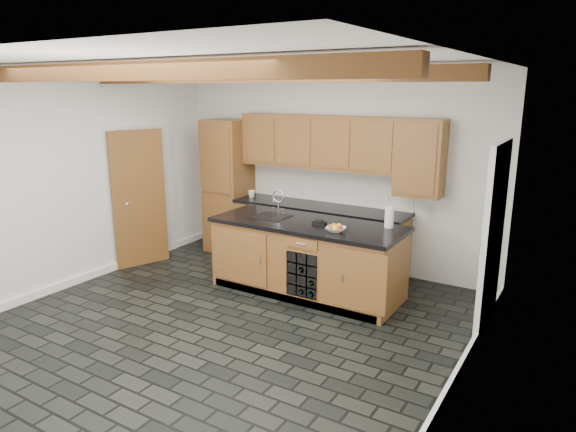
% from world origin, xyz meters
% --- Properties ---
extents(ground, '(5.00, 5.00, 0.00)m').
position_xyz_m(ground, '(0.00, 0.00, 0.00)').
color(ground, black).
rests_on(ground, ground).
extents(room_shell, '(5.01, 5.00, 5.00)m').
position_xyz_m(room_shell, '(-0.09, 0.53, 1.53)').
color(room_shell, white).
rests_on(room_shell, ground).
extents(back_cabinetry, '(3.65, 0.62, 2.20)m').
position_xyz_m(back_cabinetry, '(-0.38, 2.24, 0.98)').
color(back_cabinetry, '#945A2F').
rests_on(back_cabinetry, ground).
extents(island, '(2.48, 0.96, 0.93)m').
position_xyz_m(island, '(0.31, 1.28, 0.46)').
color(island, '#945A2F').
rests_on(island, ground).
extents(faucet, '(0.45, 0.40, 0.34)m').
position_xyz_m(faucet, '(-0.25, 1.33, 0.96)').
color(faucet, black).
rests_on(faucet, island).
extents(kitchen_scale, '(0.17, 0.11, 0.05)m').
position_xyz_m(kitchen_scale, '(0.48, 1.29, 0.95)').
color(kitchen_scale, black).
rests_on(kitchen_scale, island).
extents(fruit_bowl, '(0.27, 0.27, 0.06)m').
position_xyz_m(fruit_bowl, '(0.80, 1.09, 0.96)').
color(fruit_bowl, beige).
rests_on(fruit_bowl, island).
extents(fruit_cluster, '(0.16, 0.17, 0.07)m').
position_xyz_m(fruit_cluster, '(0.80, 1.09, 0.99)').
color(fruit_cluster, red).
rests_on(fruit_cluster, fruit_bowl).
extents(paper_towel, '(0.11, 0.11, 0.25)m').
position_xyz_m(paper_towel, '(1.26, 1.60, 1.05)').
color(paper_towel, white).
rests_on(paper_towel, island).
extents(mug, '(0.12, 0.12, 0.11)m').
position_xyz_m(mug, '(-1.18, 2.17, 0.98)').
color(mug, white).
rests_on(mug, back_cabinetry).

